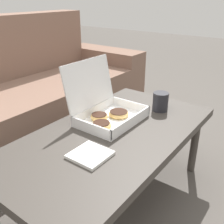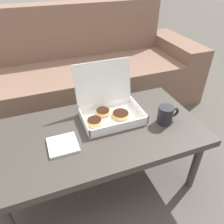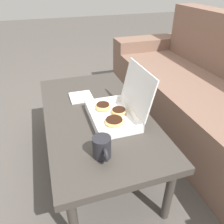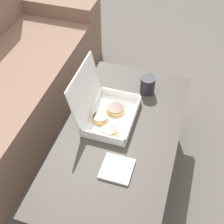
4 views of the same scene
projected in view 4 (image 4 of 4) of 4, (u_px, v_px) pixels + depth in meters
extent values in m
plane|color=#514C47|center=(94.00, 171.00, 1.95)|extent=(12.00, 12.00, 0.00)
cube|color=#7A5B4C|center=(54.00, 27.00, 2.62)|extent=(0.24, 0.76, 0.53)
cube|color=#3D3833|center=(119.00, 138.00, 1.63)|extent=(1.14, 0.60, 0.04)
cylinder|color=#3D3833|center=(175.00, 108.00, 2.07)|extent=(0.04, 0.04, 0.37)
cylinder|color=#3D3833|center=(106.00, 94.00, 2.17)|extent=(0.04, 0.04, 0.37)
cube|color=white|center=(112.00, 118.00, 1.70)|extent=(0.34, 0.24, 0.01)
cube|color=white|center=(133.00, 119.00, 1.66)|extent=(0.34, 0.01, 0.05)
cube|color=white|center=(92.00, 110.00, 1.70)|extent=(0.34, 0.01, 0.05)
cube|color=white|center=(102.00, 138.00, 1.57)|extent=(0.01, 0.24, 0.05)
cube|color=white|center=(121.00, 94.00, 1.79)|extent=(0.01, 0.24, 0.05)
cube|color=white|center=(85.00, 89.00, 1.61)|extent=(0.34, 0.06, 0.24)
torus|color=#E0B266|center=(116.00, 109.00, 1.72)|extent=(0.10, 0.10, 0.03)
cylinder|color=black|center=(116.00, 108.00, 1.71)|extent=(0.09, 0.09, 0.01)
torus|color=#E0B266|center=(109.00, 131.00, 1.61)|extent=(0.09, 0.09, 0.03)
cylinder|color=black|center=(109.00, 130.00, 1.60)|extent=(0.08, 0.08, 0.02)
torus|color=#E0B266|center=(100.00, 118.00, 1.67)|extent=(0.09, 0.09, 0.03)
cylinder|color=black|center=(100.00, 117.00, 1.67)|extent=(0.08, 0.08, 0.01)
cylinder|color=#232328|center=(148.00, 85.00, 1.81)|extent=(0.08, 0.08, 0.10)
torus|color=#232328|center=(150.00, 78.00, 1.85)|extent=(0.06, 0.02, 0.06)
cube|color=white|center=(117.00, 169.00, 1.47)|extent=(0.15, 0.15, 0.01)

